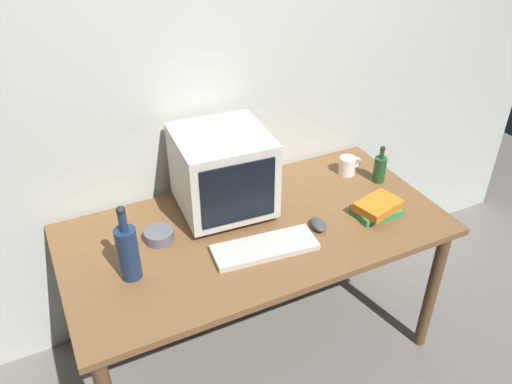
{
  "coord_description": "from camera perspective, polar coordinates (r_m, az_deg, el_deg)",
  "views": [
    {
      "loc": [
        -0.76,
        -1.56,
        2.07
      ],
      "look_at": [
        0.0,
        0.0,
        0.92
      ],
      "focal_mm": 36.17,
      "sensor_mm": 36.0,
      "label": 1
    }
  ],
  "objects": [
    {
      "name": "computer_mouse",
      "position": [
        2.19,
        6.89,
        -3.57
      ],
      "size": [
        0.08,
        0.11,
        0.04
      ],
      "primitive_type": "ellipsoid",
      "rotation": [
        0.0,
        0.0,
        -0.23
      ],
      "color": "#3F3F47",
      "rests_on": "desk"
    },
    {
      "name": "bottle_short",
      "position": [
        2.53,
        13.53,
        2.57
      ],
      "size": [
        0.06,
        0.06,
        0.19
      ],
      "color": "#1E4C23",
      "rests_on": "desk"
    },
    {
      "name": "book_stack",
      "position": [
        2.31,
        13.26,
        -1.72
      ],
      "size": [
        0.22,
        0.18,
        0.07
      ],
      "color": "#33894C",
      "rests_on": "desk"
    },
    {
      "name": "ground_plane",
      "position": [
        2.71,
        0.0,
        -16.46
      ],
      "size": [
        6.0,
        6.0,
        0.0
      ],
      "primitive_type": "plane",
      "color": "slate"
    },
    {
      "name": "keyboard",
      "position": [
        2.07,
        0.98,
        -6.15
      ],
      "size": [
        0.43,
        0.19,
        0.02
      ],
      "primitive_type": "cube",
      "rotation": [
        0.0,
        0.0,
        -0.11
      ],
      "color": "beige",
      "rests_on": "desk"
    },
    {
      "name": "bottle_tall",
      "position": [
        1.94,
        -13.98,
        -6.36
      ],
      "size": [
        0.08,
        0.08,
        0.32
      ],
      "color": "navy",
      "rests_on": "desk"
    },
    {
      "name": "cd_spindle",
      "position": [
        2.15,
        -10.67,
        -4.74
      ],
      "size": [
        0.12,
        0.12,
        0.04
      ],
      "primitive_type": "cylinder",
      "color": "#595B66",
      "rests_on": "desk"
    },
    {
      "name": "mug",
      "position": [
        2.57,
        10.12,
        2.9
      ],
      "size": [
        0.12,
        0.08,
        0.09
      ],
      "color": "white",
      "rests_on": "desk"
    },
    {
      "name": "crt_monitor",
      "position": [
        2.2,
        -3.71,
        2.23
      ],
      "size": [
        0.4,
        0.41,
        0.37
      ],
      "color": "beige",
      "rests_on": "desk"
    },
    {
      "name": "desk",
      "position": [
        2.24,
        0.0,
        -5.61
      ],
      "size": [
        1.62,
        0.81,
        0.74
      ],
      "color": "brown",
      "rests_on": "ground"
    },
    {
      "name": "back_wall",
      "position": [
        2.32,
        -5.19,
        12.64
      ],
      "size": [
        4.0,
        0.08,
        2.5
      ],
      "primitive_type": "cube",
      "color": "beige",
      "rests_on": "ground"
    }
  ]
}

